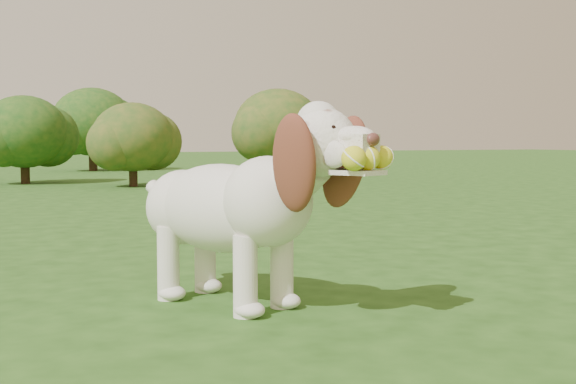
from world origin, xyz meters
name	(u,v)px	position (x,y,z in m)	size (l,w,h in m)	color
ground	(273,276)	(0.00, 0.00, 0.00)	(80.00, 80.00, 0.00)	#204313
dog	(241,200)	(-0.42, -0.61, 0.47)	(0.83, 1.31, 0.89)	white
shrub_d	(278,126)	(3.95, 8.76, 0.99)	(1.63, 1.63, 1.69)	#382314
shrub_i	(92,122)	(1.48, 14.10, 1.17)	(1.91, 1.91, 1.98)	#382314
shrub_b	(24,132)	(-0.46, 9.35, 0.87)	(1.43, 1.43, 1.49)	#382314
shrub_c	(133,137)	(1.03, 7.85, 0.78)	(1.28, 1.28, 1.33)	#382314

